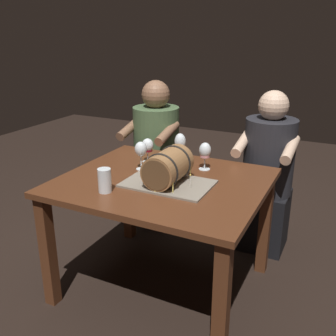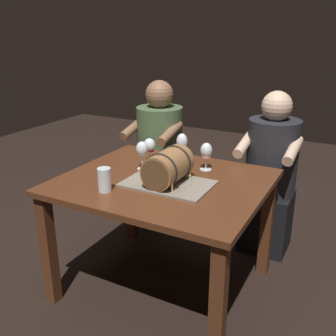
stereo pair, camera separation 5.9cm
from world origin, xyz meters
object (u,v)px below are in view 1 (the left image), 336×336
Objects in this scene: person_seated_right at (267,178)px; barrel_cake at (168,169)px; wine_glass_red at (148,146)px; wine_glass_white at (180,143)px; wine_glass_empty at (141,150)px; beer_pint at (105,181)px; person_seated_left at (156,158)px; wine_glass_rose at (205,152)px; dining_table at (163,196)px.

barrel_cake is at bearing -115.53° from person_seated_right.
barrel_cake reaches higher than wine_glass_red.
barrel_cake is 2.56× the size of wine_glass_white.
barrel_cake is 0.42m from wine_glass_red.
wine_glass_white reaches higher than wine_glass_red.
wine_glass_empty is 0.98m from person_seated_right.
person_seated_right is (0.65, 1.06, -0.24)m from beer_pint.
person_seated_left reaches higher than wine_glass_white.
wine_glass_empty is (-0.36, -0.18, 0.01)m from wine_glass_rose.
wine_glass_red is 1.22× the size of beer_pint.
wine_glass_empty is (-0.15, -0.25, 0.00)m from wine_glass_white.
person_seated_left is at bearing 133.93° from wine_glass_white.
beer_pint is 1.27m from person_seated_right.
wine_glass_empty is (0.03, -0.14, 0.02)m from wine_glass_red.
beer_pint is 0.11× the size of person_seated_right.
barrel_cake reaches higher than wine_glass_white.
person_seated_left is at bearing 140.93° from wine_glass_rose.
person_seated_right is (0.69, 0.52, -0.29)m from wine_glass_red.
wine_glass_red is (-0.19, -0.11, -0.02)m from wine_glass_white.
wine_glass_empty reaches higher than beer_pint.
wine_glass_empty reaches higher than dining_table.
wine_glass_empty is at bearing 154.85° from dining_table.
wine_glass_rose is 0.65m from person_seated_right.
barrel_cake is 0.31m from wine_glass_empty.
barrel_cake is 0.36m from beer_pint.
dining_table is 8.91× the size of beer_pint.
person_seated_right is at bearing -0.01° from person_seated_left.
wine_glass_red is at bearing -142.70° from person_seated_right.
wine_glass_red is at bearing 93.76° from beer_pint.
beer_pint is (-0.35, -0.57, -0.06)m from wine_glass_rose.
dining_table is 0.22m from barrel_cake.
wine_glass_rose is 1.08× the size of wine_glass_red.
barrel_cake reaches higher than beer_pint.
wine_glass_white is 0.29m from wine_glass_empty.
dining_table is at bearing 136.05° from barrel_cake.
wine_glass_white is 0.22m from wine_glass_red.
wine_glass_white reaches higher than beer_pint.
person_seated_right is (0.30, 0.49, -0.29)m from wine_glass_rose.
wine_glass_empty is at bearing -69.60° from person_seated_left.
wine_glass_empty is at bearing 149.80° from barrel_cake.
person_seated_right is (0.39, 0.82, -0.27)m from barrel_cake.
person_seated_left is (-0.25, 0.67, -0.29)m from wine_glass_empty.
person_seated_left reaches higher than wine_glass_red.
person_seated_left reaches higher than dining_table.
person_seated_left reaches higher than wine_glass_rose.
wine_glass_white is 0.72m from person_seated_right.
wine_glass_empty is at bearing 90.49° from beer_pint.
wine_glass_rose is at bearing 74.02° from barrel_cake.
person_seated_right is at bearing 59.36° from dining_table.
wine_glass_red is 0.91m from person_seated_right.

